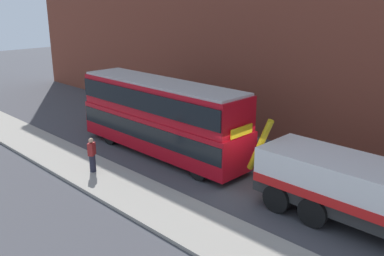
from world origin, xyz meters
The scene contains 5 objects.
ground_plane centered at (0.00, 0.00, 0.00)m, with size 120.00×120.00×0.00m, color #424247.
near_kerb centered at (0.00, -4.20, 0.07)m, with size 60.00×2.80×0.15m, color gray.
building_facade centered at (0.00, 6.74, 8.07)m, with size 60.00×1.50×16.00m.
double_decker_bus centered at (-6.27, 0.03, 2.23)m, with size 11.05×2.58×4.06m.
pedestrian_onlooker centered at (-6.50, -4.20, 0.99)m, with size 0.44×0.48×1.71m.
Camera 1 is at (10.10, -14.17, 8.24)m, focal length 38.96 mm.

